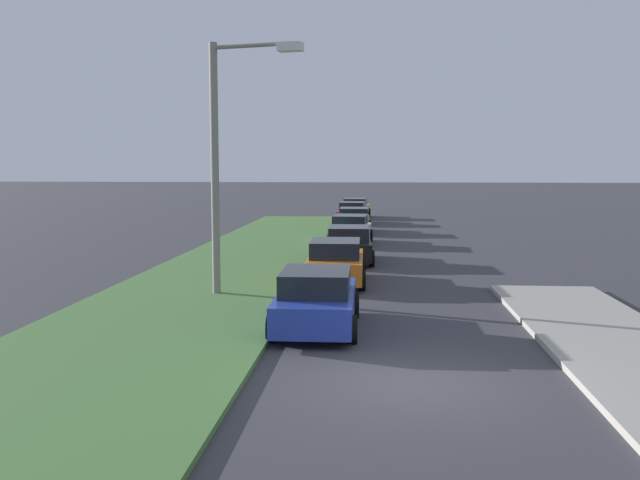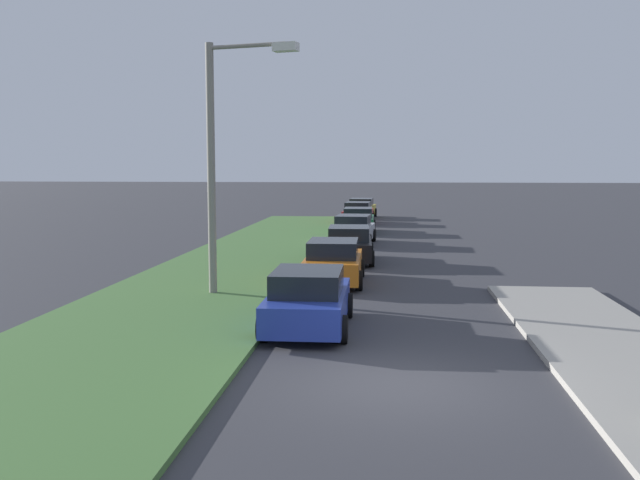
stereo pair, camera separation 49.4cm
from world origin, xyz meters
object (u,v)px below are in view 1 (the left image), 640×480
at_px(parked_car_silver, 351,230).
at_px(parked_car_red, 353,213).
at_px(parked_car_blue, 316,300).
at_px(parked_car_orange, 336,262).
at_px(parked_car_black, 349,245).
at_px(parked_car_green, 354,220).
at_px(parked_car_yellow, 356,208).
at_px(streetlight, 225,150).

distance_m(parked_car_silver, parked_car_red, 12.52).
height_order(parked_car_blue, parked_car_orange, same).
distance_m(parked_car_black, parked_car_green, 12.63).
bearing_deg(parked_car_black, parked_car_orange, 175.23).
bearing_deg(parked_car_green, parked_car_black, 179.94).
xyz_separation_m(parked_car_yellow, streetlight, (-32.36, 2.85, 3.67)).
relative_size(parked_car_orange, parked_car_green, 1.00).
distance_m(parked_car_orange, parked_car_yellow, 29.59).
xyz_separation_m(parked_car_blue, streetlight, (3.91, 3.02, 3.67)).
relative_size(parked_car_green, parked_car_yellow, 0.98).
height_order(parked_car_black, streetlight, streetlight).
relative_size(parked_car_silver, parked_car_yellow, 1.00).
distance_m(parked_car_orange, parked_car_silver, 11.85).
xyz_separation_m(parked_car_black, parked_car_yellow, (24.30, 0.46, 0.00)).
xyz_separation_m(parked_car_blue, parked_car_silver, (18.53, -0.12, 0.00)).
bearing_deg(parked_car_green, parked_car_yellow, 0.30).
bearing_deg(parked_car_red, parked_car_blue, -177.14).
height_order(parked_car_black, parked_car_yellow, same).
bearing_deg(parked_car_yellow, parked_car_green, -175.40).
bearing_deg(parked_car_yellow, parked_car_orange, -176.20).
xyz_separation_m(parked_car_silver, streetlight, (-14.62, 3.14, 3.67)).
xyz_separation_m(parked_car_silver, parked_car_red, (12.51, 0.34, 0.00)).
distance_m(parked_car_blue, parked_car_black, 11.97).
height_order(parked_car_orange, parked_car_green, same).
height_order(parked_car_blue, parked_car_black, same).
height_order(parked_car_orange, streetlight, streetlight).
bearing_deg(streetlight, parked_car_blue, -142.32).
bearing_deg(parked_car_orange, parked_car_blue, 178.48).
height_order(parked_car_silver, parked_car_green, same).
bearing_deg(streetlight, parked_car_silver, -12.13).
height_order(parked_car_blue, parked_car_yellow, same).
bearing_deg(streetlight, parked_car_red, -5.89).
bearing_deg(parked_car_orange, parked_car_silver, -1.17).
relative_size(parked_car_orange, streetlight, 0.58).
distance_m(parked_car_blue, parked_car_silver, 18.53).
xyz_separation_m(parked_car_black, parked_car_red, (19.07, 0.51, 0.00)).
xyz_separation_m(parked_car_blue, parked_car_orange, (6.69, -0.07, 0.00)).
bearing_deg(parked_car_silver, parked_car_green, 3.71).
xyz_separation_m(parked_car_orange, parked_car_green, (17.91, -0.02, 0.00)).
bearing_deg(parked_car_silver, parked_car_yellow, 4.33).
bearing_deg(parked_car_red, parked_car_silver, -175.98).
bearing_deg(parked_car_orange, parked_car_green, -0.97).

